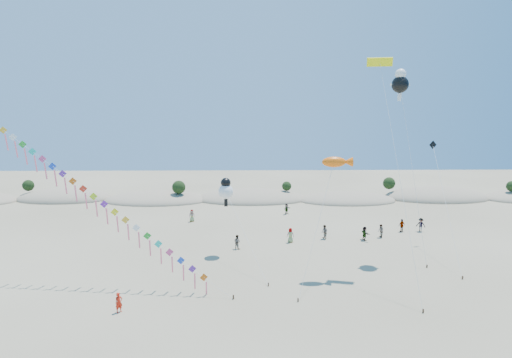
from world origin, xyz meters
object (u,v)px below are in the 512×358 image
Objects in this scene: flyer_foreground at (119,303)px; parafoil_kite at (380,66)px; kite_train at (74,183)px; fish_kite at (337,162)px.

parafoil_kite is at bearing -16.46° from flyer_foreground.
kite_train reaches higher than flyer_foreground.
flyer_foreground is (5.42, -6.50, -8.08)m from kite_train.
kite_train is 23.41m from fish_kite.
kite_train reaches higher than fish_kite.
parafoil_kite is (27.59, 3.71, 10.37)m from kite_train.
parafoil_kite is 30.60m from flyer_foreground.
flyer_foreground is (-22.17, -10.22, -18.45)m from parafoil_kite.
parafoil_kite reaches higher than fish_kite.
flyer_foreground is at bearing -156.63° from fish_kite.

